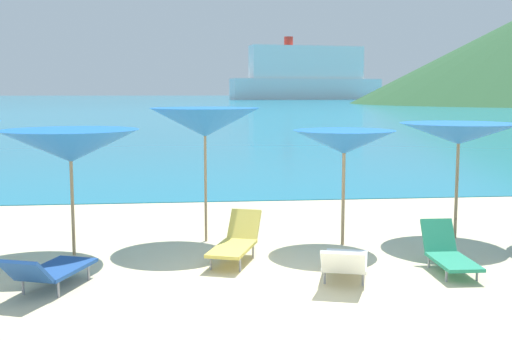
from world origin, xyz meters
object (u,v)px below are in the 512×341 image
Objects in this scene: umbrella_3 at (70,146)px; umbrella_4 at (205,122)px; lounge_chair_1 at (448,253)px; cruise_ship at (306,76)px; umbrella_6 at (459,134)px; lounge_chair_8 at (345,261)px; lounge_chair_4 at (236,241)px; lounge_chair_3 at (49,270)px; umbrella_5 at (344,142)px.

umbrella_3 is 0.98× the size of umbrella_4.
lounge_chair_1 is at bearing -33.34° from umbrella_4.
umbrella_6 is at bearing -108.52° from cruise_ship.
lounge_chair_8 is (-2.65, -2.33, -1.64)m from umbrella_6.
lounge_chair_8 is at bearing -109.11° from cruise_ship.
lounge_chair_3 is at bearing -134.19° from lounge_chair_4.
umbrella_6 is 1.36× the size of lounge_chair_3.
umbrella_3 reaches higher than lounge_chair_1.
umbrella_4 is 1.08× the size of umbrella_6.
umbrella_6 reaches higher than lounge_chair_8.
umbrella_6 is 1.67× the size of lounge_chair_1.
lounge_chair_1 is at bearing -115.91° from umbrella_6.
cruise_ship is (37.19, 208.90, 7.78)m from lounge_chair_1.
umbrella_3 reaches higher than lounge_chair_4.
umbrella_3 is 1.46× the size of lounge_chair_4.
umbrella_6 is at bearing -121.95° from lounge_chair_8.
lounge_chair_4 is 1.88m from lounge_chair_8.
cruise_ship is (40.72, 206.58, 5.93)m from umbrella_4.
lounge_chair_8 is (4.07, -1.84, -1.53)m from umbrella_3.
lounge_chair_8 is (1.46, -1.19, -0.05)m from lounge_chair_4.
umbrella_6 is 0.04× the size of cruise_ship.
umbrella_3 is 0.04× the size of cruise_ship.
umbrella_3 is at bearing -7.66° from lounge_chair_8.
lounge_chair_1 is at bearing -156.39° from lounge_chair_3.
umbrella_3 is 6.12m from lounge_chair_1.
lounge_chair_3 is at bearing -174.82° from lounge_chair_1.
cruise_ship is at bearing -83.89° from lounge_chair_8.
umbrella_4 is at bearing -109.75° from cruise_ship.
lounge_chair_4 is at bearing 165.22° from lounge_chair_1.
umbrella_3 is at bearing 166.43° from lounge_chair_1.
umbrella_4 is 1.80× the size of lounge_chair_1.
umbrella_5 is (4.55, 0.23, 0.00)m from umbrella_3.
lounge_chair_8 is 0.03× the size of cruise_ship.
umbrella_4 is at bearing 19.10° from umbrella_3.
umbrella_5 is 2.59m from lounge_chair_4.
lounge_chair_1 is 212.33m from cruise_ship.
lounge_chair_3 is 4.06m from lounge_chair_8.
umbrella_4 is (2.18, 0.76, 0.33)m from umbrella_3.
lounge_chair_8 is at bearing -168.91° from lounge_chair_1.
cruise_ship reaches higher than umbrella_4.
umbrella_5 is 1.20× the size of lounge_chair_8.
umbrella_5 is at bearing 124.68° from lounge_chair_1.
cruise_ship reaches higher than umbrella_3.
umbrella_5 is 2.62m from lounge_chair_8.
lounge_chair_4 reaches higher than lounge_chair_8.
cruise_ship is at bearing -81.38° from lounge_chair_3.
umbrella_4 is 210.63m from cruise_ship.
umbrella_3 is 1.05× the size of umbrella_6.
umbrella_4 is at bearing 167.46° from umbrella_5.
umbrella_5 is at bearing -172.95° from umbrella_6.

